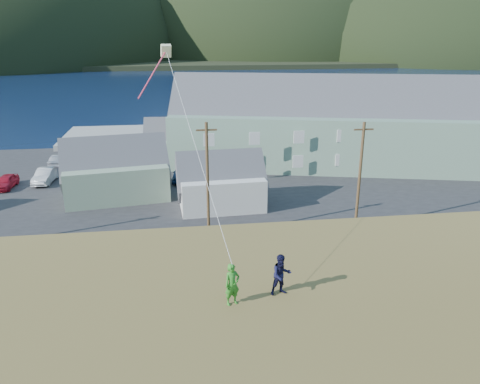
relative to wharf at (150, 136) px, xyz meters
name	(u,v)px	position (x,y,z in m)	size (l,w,h in m)	color
ground	(206,247)	(6.00, -40.00, -0.45)	(900.00, 900.00, 0.00)	#0A1638
grass_strip	(207,258)	(6.00, -42.00, -0.40)	(110.00, 8.00, 0.10)	#4C3D19
waterfront_lot	(196,181)	(6.00, -23.00, -0.39)	(72.00, 36.00, 0.12)	#28282B
wharf	(150,136)	(0.00, 0.00, 0.00)	(26.00, 14.00, 0.90)	gray
far_shore	(176,52)	(6.00, 290.00, 0.55)	(900.00, 320.00, 2.00)	black
far_hills	(232,53)	(41.59, 239.38, 1.55)	(760.00, 265.00, 143.00)	black
lodge	(327,124)	(22.57, -18.30, 4.72)	(39.72, 19.48, 13.47)	gray
shed_palegreen_near	(116,171)	(-2.07, -27.14, 2.38)	(11.18, 7.97, 7.53)	gray
shed_white	(221,182)	(8.09, -31.36, 2.08)	(8.53, 5.95, 6.59)	silver
shed_palegreen_far	(186,142)	(5.25, -14.82, 2.23)	(10.77, 6.58, 7.01)	gray
utility_poles	(179,186)	(4.16, -38.50, 4.25)	(32.76, 0.24, 9.50)	#47331E
parked_cars	(103,167)	(-4.70, -18.39, 0.37)	(24.69, 12.58, 1.57)	maroon
kite_flyer_green	(232,284)	(5.82, -59.43, 7.51)	(0.55, 0.36, 1.51)	#2B7F22
kite_flyer_navy	(281,275)	(7.62, -59.03, 7.52)	(0.75, 0.58, 1.54)	black
kite_rig	(165,57)	(3.79, -51.15, 14.55)	(1.62, 4.57, 11.01)	#F7F3BC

